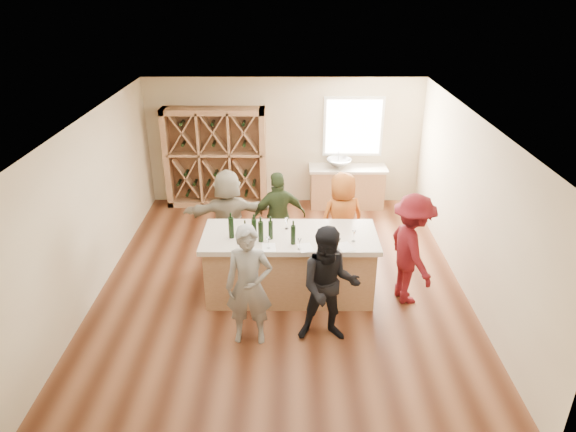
{
  "coord_description": "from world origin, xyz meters",
  "views": [
    {
      "loc": [
        0.13,
        -7.4,
        4.74
      ],
      "look_at": [
        0.1,
        0.2,
        1.15
      ],
      "focal_mm": 32.0,
      "sensor_mm": 36.0,
      "label": 1
    }
  ],
  "objects_px": {
    "wine_rack": "(216,158)",
    "person_far_right": "(342,219)",
    "sink": "(339,163)",
    "wine_bottle_f": "(293,235)",
    "wine_bottle_d": "(261,232)",
    "person_far_left": "(229,216)",
    "person_near_left": "(249,286)",
    "wine_bottle_a": "(231,228)",
    "wine_bottle_b": "(245,233)",
    "tasting_counter_base": "(290,267)",
    "wine_bottle_c": "(254,229)",
    "wine_bottle_e": "(271,230)",
    "person_far_mid": "(279,217)",
    "person_near_right": "(329,286)",
    "person_server": "(411,249)"
  },
  "relations": [
    {
      "from": "wine_bottle_b",
      "to": "person_far_right",
      "type": "relative_size",
      "value": 0.17
    },
    {
      "from": "wine_bottle_a",
      "to": "wine_bottle_b",
      "type": "height_order",
      "value": "wine_bottle_a"
    },
    {
      "from": "wine_bottle_b",
      "to": "wine_bottle_f",
      "type": "xyz_separation_m",
      "value": [
        0.72,
        -0.06,
        0.01
      ]
    },
    {
      "from": "wine_rack",
      "to": "wine_bottle_b",
      "type": "bearing_deg",
      "value": -75.91
    },
    {
      "from": "person_near_right",
      "to": "person_far_mid",
      "type": "relative_size",
      "value": 1.04
    },
    {
      "from": "wine_bottle_f",
      "to": "person_near_left",
      "type": "bearing_deg",
      "value": -124.95
    },
    {
      "from": "wine_bottle_b",
      "to": "person_far_left",
      "type": "relative_size",
      "value": 0.16
    },
    {
      "from": "tasting_counter_base",
      "to": "person_near_left",
      "type": "xyz_separation_m",
      "value": [
        -0.56,
        -1.17,
        0.39
      ]
    },
    {
      "from": "wine_bottle_c",
      "to": "wine_bottle_f",
      "type": "bearing_deg",
      "value": -16.42
    },
    {
      "from": "person_near_left",
      "to": "person_far_right",
      "type": "xyz_separation_m",
      "value": [
        1.47,
        2.22,
        -0.05
      ]
    },
    {
      "from": "wine_bottle_d",
      "to": "person_near_right",
      "type": "height_order",
      "value": "person_near_right"
    },
    {
      "from": "wine_rack",
      "to": "person_far_left",
      "type": "relative_size",
      "value": 1.28
    },
    {
      "from": "person_far_right",
      "to": "person_far_left",
      "type": "distance_m",
      "value": 2.0
    },
    {
      "from": "person_far_right",
      "to": "wine_bottle_f",
      "type": "distance_m",
      "value": 1.65
    },
    {
      "from": "wine_rack",
      "to": "person_far_mid",
      "type": "distance_m",
      "value": 2.86
    },
    {
      "from": "wine_bottle_b",
      "to": "sink",
      "type": "bearing_deg",
      "value": 65.24
    },
    {
      "from": "wine_bottle_d",
      "to": "person_near_left",
      "type": "bearing_deg",
      "value": -97.2
    },
    {
      "from": "wine_bottle_a",
      "to": "wine_bottle_b",
      "type": "bearing_deg",
      "value": -31.21
    },
    {
      "from": "wine_bottle_d",
      "to": "person_far_left",
      "type": "xyz_separation_m",
      "value": [
        -0.65,
        1.35,
        -0.38
      ]
    },
    {
      "from": "tasting_counter_base",
      "to": "wine_bottle_e",
      "type": "bearing_deg",
      "value": -155.29
    },
    {
      "from": "wine_bottle_e",
      "to": "person_far_left",
      "type": "bearing_deg",
      "value": 122.34
    },
    {
      "from": "wine_rack",
      "to": "person_near_right",
      "type": "distance_m",
      "value": 5.21
    },
    {
      "from": "wine_bottle_c",
      "to": "person_far_mid",
      "type": "relative_size",
      "value": 0.19
    },
    {
      "from": "person_near_right",
      "to": "person_far_left",
      "type": "bearing_deg",
      "value": 126.02
    },
    {
      "from": "tasting_counter_base",
      "to": "wine_bottle_b",
      "type": "relative_size",
      "value": 9.23
    },
    {
      "from": "person_near_left",
      "to": "person_far_left",
      "type": "distance_m",
      "value": 2.35
    },
    {
      "from": "wine_rack",
      "to": "wine_bottle_d",
      "type": "bearing_deg",
      "value": -72.64
    },
    {
      "from": "wine_bottle_e",
      "to": "wine_bottle_f",
      "type": "distance_m",
      "value": 0.38
    },
    {
      "from": "person_far_mid",
      "to": "person_near_left",
      "type": "bearing_deg",
      "value": 65.34
    },
    {
      "from": "wine_rack",
      "to": "person_near_left",
      "type": "relative_size",
      "value": 1.23
    },
    {
      "from": "person_far_right",
      "to": "wine_bottle_c",
      "type": "bearing_deg",
      "value": 20.94
    },
    {
      "from": "sink",
      "to": "wine_bottle_f",
      "type": "distance_m",
      "value": 3.97
    },
    {
      "from": "wine_rack",
      "to": "wine_bottle_e",
      "type": "bearing_deg",
      "value": -70.25
    },
    {
      "from": "sink",
      "to": "wine_bottle_b",
      "type": "distance_m",
      "value": 4.15
    },
    {
      "from": "wine_bottle_c",
      "to": "wine_rack",
      "type": "bearing_deg",
      "value": 106.3
    },
    {
      "from": "wine_rack",
      "to": "person_far_mid",
      "type": "height_order",
      "value": "wine_rack"
    },
    {
      "from": "wine_rack",
      "to": "person_far_mid",
      "type": "relative_size",
      "value": 1.31
    },
    {
      "from": "wine_bottle_b",
      "to": "person_far_right",
      "type": "distance_m",
      "value": 2.08
    },
    {
      "from": "person_near_left",
      "to": "wine_bottle_e",
      "type": "bearing_deg",
      "value": 76.88
    },
    {
      "from": "wine_bottle_a",
      "to": "wine_bottle_d",
      "type": "height_order",
      "value": "wine_bottle_a"
    },
    {
      "from": "tasting_counter_base",
      "to": "wine_bottle_d",
      "type": "bearing_deg",
      "value": -152.82
    },
    {
      "from": "wine_rack",
      "to": "wine_bottle_f",
      "type": "bearing_deg",
      "value": -66.67
    },
    {
      "from": "person_near_left",
      "to": "person_far_right",
      "type": "relative_size",
      "value": 1.05
    },
    {
      "from": "wine_rack",
      "to": "person_far_right",
      "type": "relative_size",
      "value": 1.3
    },
    {
      "from": "wine_bottle_e",
      "to": "person_far_right",
      "type": "distance_m",
      "value": 1.74
    },
    {
      "from": "person_near_left",
      "to": "person_far_left",
      "type": "height_order",
      "value": "person_near_left"
    },
    {
      "from": "tasting_counter_base",
      "to": "person_far_right",
      "type": "bearing_deg",
      "value": 49.1
    },
    {
      "from": "wine_bottle_c",
      "to": "person_server",
      "type": "bearing_deg",
      "value": -0.43
    },
    {
      "from": "person_far_right",
      "to": "wine_bottle_e",
      "type": "bearing_deg",
      "value": 26.52
    },
    {
      "from": "wine_bottle_c",
      "to": "person_near_left",
      "type": "bearing_deg",
      "value": -90.69
    }
  ]
}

